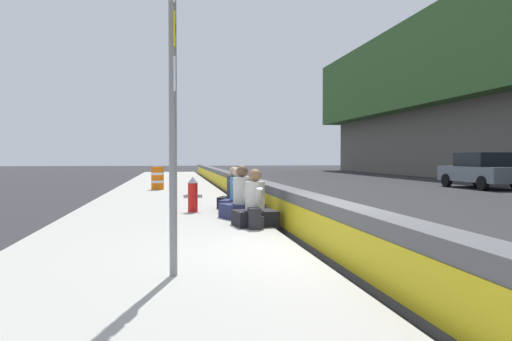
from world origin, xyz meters
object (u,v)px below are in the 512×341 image
at_px(seated_person_far, 234,195).
at_px(seated_person_foreground, 255,208).
at_px(seated_person_middle, 242,201).
at_px(construction_barrel, 158,178).
at_px(parked_car_fourth, 480,170).
at_px(seated_person_rear, 238,198).
at_px(route_sign_post, 173,94).
at_px(fire_hydrant, 193,194).
at_px(backpack, 255,219).

bearing_deg(seated_person_far, seated_person_foreground, 179.93).
height_order(seated_person_middle, seated_person_far, seated_person_middle).
bearing_deg(construction_barrel, parked_car_fourth, -88.00).
relative_size(seated_person_rear, construction_barrel, 1.16).
height_order(seated_person_foreground, seated_person_middle, seated_person_middle).
bearing_deg(seated_person_rear, route_sign_post, 166.68).
height_order(route_sign_post, seated_person_far, route_sign_post).
height_order(route_sign_post, fire_hydrant, route_sign_post).
bearing_deg(seated_person_middle, seated_person_far, -2.10).
distance_m(seated_person_middle, seated_person_far, 2.26).
distance_m(seated_person_rear, parked_car_fourth, 16.08).
height_order(route_sign_post, seated_person_rear, route_sign_post).
xyz_separation_m(seated_person_far, construction_barrel, (8.15, 2.25, 0.13)).
xyz_separation_m(seated_person_middle, seated_person_far, (2.26, -0.08, -0.02)).
bearing_deg(backpack, construction_barrel, 10.07).
bearing_deg(seated_person_foreground, backpack, 170.68).
xyz_separation_m(fire_hydrant, seated_person_middle, (-1.42, -1.05, -0.08)).
distance_m(fire_hydrant, seated_person_far, 1.41).
distance_m(backpack, construction_barrel, 12.40).
bearing_deg(route_sign_post, parked_car_fourth, -41.44).
distance_m(backpack, parked_car_fourth, 18.14).
bearing_deg(seated_person_foreground, seated_person_middle, 3.39).
relative_size(construction_barrel, parked_car_fourth, 0.21).
xyz_separation_m(seated_person_middle, construction_barrel, (10.41, 2.16, 0.11)).
height_order(backpack, construction_barrel, construction_barrel).
height_order(seated_person_far, construction_barrel, seated_person_far).
bearing_deg(parked_car_fourth, seated_person_far, 124.08).
xyz_separation_m(seated_person_middle, seated_person_rear, (1.28, -0.06, -0.02)).
xyz_separation_m(route_sign_post, backpack, (3.61, -1.53, -1.90)).
xyz_separation_m(seated_person_far, parked_car_fourth, (8.67, -12.82, 0.38)).
distance_m(route_sign_post, seated_person_foreground, 4.71).
bearing_deg(construction_barrel, seated_person_middle, -168.25).
xyz_separation_m(seated_person_rear, parked_car_fourth, (9.66, -12.85, 0.38)).
height_order(seated_person_middle, parked_car_fourth, parked_car_fourth).
xyz_separation_m(route_sign_post, seated_person_middle, (5.41, -1.52, -1.72)).
bearing_deg(backpack, seated_person_far, -1.13).
bearing_deg(seated_person_far, fire_hydrant, 126.79).
distance_m(seated_person_foreground, seated_person_middle, 1.33).
height_order(seated_person_far, backpack, seated_person_far).
xyz_separation_m(seated_person_foreground, construction_barrel, (11.74, 2.24, 0.13)).
height_order(fire_hydrant, seated_person_rear, seated_person_rear).
bearing_deg(route_sign_post, fire_hydrant, -4.01).
bearing_deg(parked_car_fourth, construction_barrel, 92.00).
bearing_deg(fire_hydrant, seated_person_foreground, -157.77).
height_order(seated_person_rear, backpack, seated_person_rear).
bearing_deg(route_sign_post, seated_person_rear, -13.32).
height_order(fire_hydrant, seated_person_foreground, seated_person_foreground).
relative_size(route_sign_post, backpack, 9.00).
relative_size(route_sign_post, fire_hydrant, 4.09).
bearing_deg(construction_barrel, seated_person_far, -164.58).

